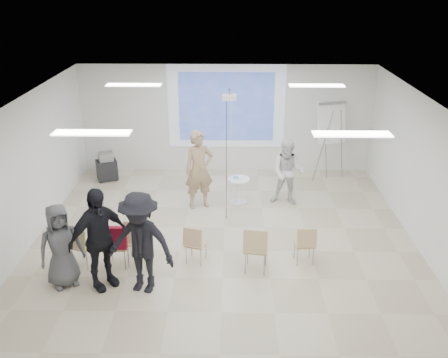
{
  "coord_description": "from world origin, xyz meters",
  "views": [
    {
      "loc": [
        0.17,
        -8.83,
        5.27
      ],
      "look_at": [
        0.0,
        0.8,
        1.25
      ],
      "focal_mm": 40.0,
      "sensor_mm": 36.0,
      "label": 1
    }
  ],
  "objects_px": {
    "pedestal_table": "(239,189)",
    "laptop": "(138,238)",
    "audience_mid": "(140,237)",
    "flipchart_easel": "(331,123)",
    "chair_right_inner": "(256,246)",
    "audience_left": "(98,232)",
    "av_cart": "(107,167)",
    "audience_outer": "(60,241)",
    "chair_left_mid": "(116,244)",
    "player_left": "(199,165)",
    "player_right": "(288,169)",
    "chair_center": "(195,242)",
    "chair_far_left": "(81,243)",
    "chair_right_far": "(305,242)",
    "chair_left_inner": "(137,238)"
  },
  "relations": [
    {
      "from": "pedestal_table",
      "to": "laptop",
      "type": "distance_m",
      "value": 3.35
    },
    {
      "from": "audience_mid",
      "to": "flipchart_easel",
      "type": "xyz_separation_m",
      "value": [
        4.17,
        5.18,
        0.52
      ]
    },
    {
      "from": "chair_right_inner",
      "to": "audience_mid",
      "type": "relative_size",
      "value": 0.44
    },
    {
      "from": "laptop",
      "to": "audience_left",
      "type": "bearing_deg",
      "value": 53.37
    },
    {
      "from": "audience_left",
      "to": "flipchart_easel",
      "type": "distance_m",
      "value": 7.09
    },
    {
      "from": "audience_mid",
      "to": "av_cart",
      "type": "xyz_separation_m",
      "value": [
        -1.83,
        5.05,
        -0.71
      ]
    },
    {
      "from": "audience_outer",
      "to": "chair_left_mid",
      "type": "bearing_deg",
      "value": 1.41
    },
    {
      "from": "player_left",
      "to": "laptop",
      "type": "relative_size",
      "value": 5.91
    },
    {
      "from": "player_left",
      "to": "chair_left_mid",
      "type": "height_order",
      "value": "player_left"
    },
    {
      "from": "laptop",
      "to": "av_cart",
      "type": "height_order",
      "value": "av_cart"
    },
    {
      "from": "player_right",
      "to": "chair_center",
      "type": "height_order",
      "value": "player_right"
    },
    {
      "from": "player_right",
      "to": "flipchart_easel",
      "type": "height_order",
      "value": "flipchart_easel"
    },
    {
      "from": "chair_center",
      "to": "player_right",
      "type": "bearing_deg",
      "value": 69.72
    },
    {
      "from": "player_left",
      "to": "flipchart_easel",
      "type": "relative_size",
      "value": 1.0
    },
    {
      "from": "chair_center",
      "to": "pedestal_table",
      "type": "bearing_deg",
      "value": 88.6
    },
    {
      "from": "pedestal_table",
      "to": "chair_far_left",
      "type": "height_order",
      "value": "chair_far_left"
    },
    {
      "from": "player_left",
      "to": "laptop",
      "type": "bearing_deg",
      "value": -131.87
    },
    {
      "from": "player_left",
      "to": "chair_left_mid",
      "type": "bearing_deg",
      "value": -137.03
    },
    {
      "from": "pedestal_table",
      "to": "laptop",
      "type": "height_order",
      "value": "pedestal_table"
    },
    {
      "from": "pedestal_table",
      "to": "av_cart",
      "type": "distance_m",
      "value": 3.83
    },
    {
      "from": "chair_right_far",
      "to": "audience_mid",
      "type": "xyz_separation_m",
      "value": [
        -2.98,
        -0.9,
        0.59
      ]
    },
    {
      "from": "player_right",
      "to": "chair_left_inner",
      "type": "relative_size",
      "value": 1.83
    },
    {
      "from": "player_right",
      "to": "chair_right_far",
      "type": "height_order",
      "value": "player_right"
    },
    {
      "from": "player_left",
      "to": "chair_left_inner",
      "type": "height_order",
      "value": "player_left"
    },
    {
      "from": "laptop",
      "to": "av_cart",
      "type": "bearing_deg",
      "value": -72.74
    },
    {
      "from": "flipchart_easel",
      "to": "chair_center",
      "type": "bearing_deg",
      "value": -145.73
    },
    {
      "from": "pedestal_table",
      "to": "player_left",
      "type": "xyz_separation_m",
      "value": [
        -0.94,
        -0.19,
        0.71
      ]
    },
    {
      "from": "player_right",
      "to": "flipchart_easel",
      "type": "distance_m",
      "value": 2.09
    },
    {
      "from": "player_right",
      "to": "chair_right_inner",
      "type": "xyz_separation_m",
      "value": [
        -0.89,
        -3.06,
        -0.35
      ]
    },
    {
      "from": "chair_left_inner",
      "to": "audience_mid",
      "type": "height_order",
      "value": "audience_mid"
    },
    {
      "from": "laptop",
      "to": "audience_mid",
      "type": "relative_size",
      "value": 0.17
    },
    {
      "from": "chair_left_inner",
      "to": "audience_left",
      "type": "bearing_deg",
      "value": -130.63
    },
    {
      "from": "player_right",
      "to": "chair_right_far",
      "type": "distance_m",
      "value": 2.78
    },
    {
      "from": "chair_left_inner",
      "to": "audience_mid",
      "type": "xyz_separation_m",
      "value": [
        0.22,
        -0.81,
        0.48
      ]
    },
    {
      "from": "player_right",
      "to": "chair_far_left",
      "type": "height_order",
      "value": "player_right"
    },
    {
      "from": "pedestal_table",
      "to": "chair_left_mid",
      "type": "xyz_separation_m",
      "value": [
        -2.35,
        -2.92,
        0.13
      ]
    },
    {
      "from": "chair_left_inner",
      "to": "chair_right_far",
      "type": "xyz_separation_m",
      "value": [
        3.21,
        0.09,
        -0.11
      ]
    },
    {
      "from": "audience_mid",
      "to": "flipchart_easel",
      "type": "relative_size",
      "value": 0.99
    },
    {
      "from": "chair_left_mid",
      "to": "chair_center",
      "type": "bearing_deg",
      "value": 6.2
    },
    {
      "from": "audience_left",
      "to": "chair_right_far",
      "type": "bearing_deg",
      "value": -31.87
    },
    {
      "from": "chair_right_far",
      "to": "av_cart",
      "type": "height_order",
      "value": "chair_right_far"
    },
    {
      "from": "player_left",
      "to": "chair_center",
      "type": "distance_m",
      "value": 2.63
    },
    {
      "from": "laptop",
      "to": "flipchart_easel",
      "type": "height_order",
      "value": "flipchart_easel"
    },
    {
      "from": "player_left",
      "to": "chair_right_inner",
      "type": "bearing_deg",
      "value": -86.54
    },
    {
      "from": "audience_mid",
      "to": "chair_right_far",
      "type": "bearing_deg",
      "value": 32.1
    },
    {
      "from": "chair_center",
      "to": "laptop",
      "type": "relative_size",
      "value": 2.2
    },
    {
      "from": "player_right",
      "to": "flipchart_easel",
      "type": "relative_size",
      "value": 0.84
    },
    {
      "from": "chair_left_mid",
      "to": "flipchart_easel",
      "type": "relative_size",
      "value": 0.4
    },
    {
      "from": "chair_left_inner",
      "to": "audience_left",
      "type": "distance_m",
      "value": 1.02
    },
    {
      "from": "player_left",
      "to": "player_right",
      "type": "relative_size",
      "value": 1.18
    }
  ]
}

